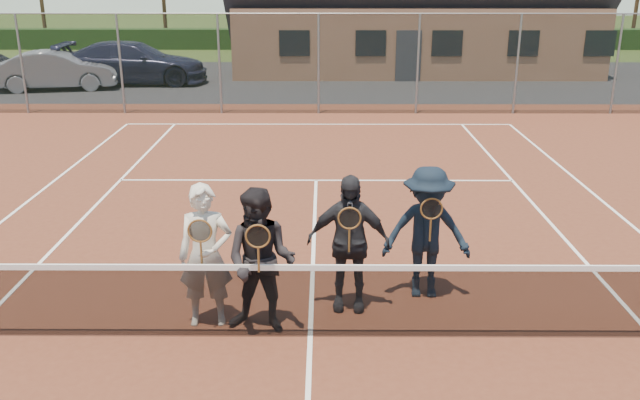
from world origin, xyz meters
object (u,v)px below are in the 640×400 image
object	(u,v)px
player_b	(261,262)
player_c	(348,243)
car_c	(134,63)
tennis_net	(310,298)
player_d	(427,233)
car_b	(57,71)
player_a	(206,256)

from	to	relation	value
player_b	player_c	world-z (taller)	same
car_c	tennis_net	world-z (taller)	car_c
player_b	player_d	world-z (taller)	same
tennis_net	player_d	xyz separation A→B (m)	(1.52, 1.14, 0.38)
player_d	tennis_net	bearing A→B (deg)	-143.18
car_b	tennis_net	bearing A→B (deg)	-163.21
car_c	car_b	bearing A→B (deg)	117.61
car_b	player_a	bearing A→B (deg)	-165.99
car_c	player_b	xyz separation A→B (m)	(6.64, -19.16, 0.11)
player_b	player_d	bearing A→B (deg)	24.25
car_b	car_c	distance (m)	2.86
player_d	car_b	bearing A→B (deg)	123.76
car_c	player_b	bearing A→B (deg)	-162.89
player_a	player_d	xyz separation A→B (m)	(2.79, 0.79, -0.00)
car_c	player_c	distance (m)	20.10
car_b	player_a	xyz separation A→B (m)	(8.44, -17.58, 0.21)
tennis_net	player_c	size ratio (longest dim) A/B	6.49
player_a	player_c	xyz separation A→B (m)	(1.74, 0.43, -0.00)
tennis_net	player_b	distance (m)	0.72
player_c	car_b	bearing A→B (deg)	120.70
player_d	player_c	bearing A→B (deg)	-161.37
car_c	player_a	distance (m)	19.91
player_b	player_a	bearing A→B (deg)	166.67
player_b	player_c	xyz separation A→B (m)	(1.06, 0.59, 0.00)
car_b	player_b	distance (m)	19.95
tennis_net	player_b	world-z (taller)	player_b
car_c	player_d	size ratio (longest dim) A/B	3.12
tennis_net	player_c	xyz separation A→B (m)	(0.47, 0.78, 0.38)
car_b	player_a	distance (m)	19.51
car_c	tennis_net	xyz separation A→B (m)	(7.23, -19.35, -0.27)
car_c	tennis_net	bearing A→B (deg)	-161.53
player_a	player_b	bearing A→B (deg)	-13.33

